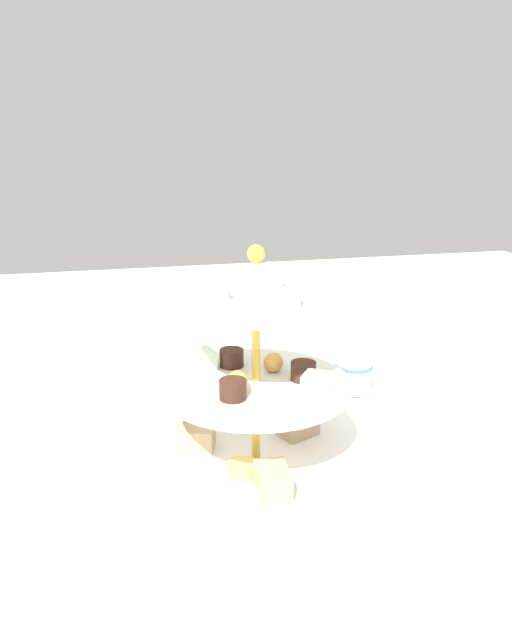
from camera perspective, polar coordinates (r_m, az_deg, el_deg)
ground_plane at (r=0.74m, az=0.00°, el=-13.84°), size 2.40×2.40×0.00m
tiered_serving_stand at (r=0.70m, az=0.01°, el=-7.82°), size 0.27×0.27×0.27m
water_glass_tall_right at (r=0.56m, az=15.73°, el=-18.68°), size 0.07×0.07×0.12m
water_glass_short_left at (r=0.95m, az=1.24°, el=-4.34°), size 0.06×0.06×0.07m
teacup_with_saucer at (r=0.93m, az=9.44°, el=-5.66°), size 0.09×0.09×0.05m
butter_knife_left at (r=0.61m, az=-22.09°, el=-23.06°), size 0.16×0.07×0.00m
butter_knife_right at (r=0.83m, az=21.17°, el=-11.29°), size 0.17×0.06×0.00m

